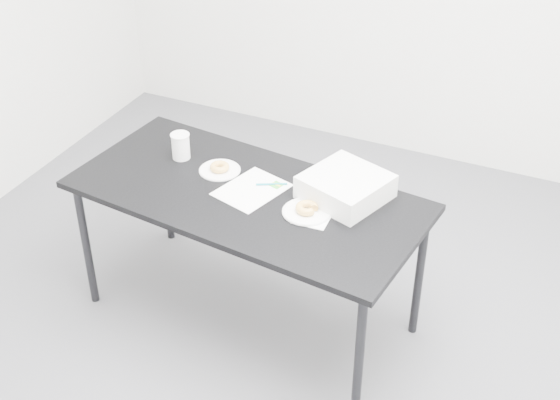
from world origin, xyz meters
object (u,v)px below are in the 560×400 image
at_px(table, 247,203).
at_px(bakery_box, 346,187).
at_px(plate_near, 307,212).
at_px(donut_far, 220,167).
at_px(donut_near, 307,208).
at_px(pen, 272,184).
at_px(plate_far, 220,170).
at_px(scorecard, 252,190).
at_px(coffee_cup, 181,146).

relative_size(table, bakery_box, 5.11).
height_order(plate_near, donut_far, donut_far).
distance_m(donut_near, bakery_box, 0.22).
bearing_deg(donut_near, table, 174.53).
distance_m(pen, plate_far, 0.28).
bearing_deg(scorecard, donut_far, 174.15).
relative_size(table, donut_far, 18.33).
height_order(scorecard, pen, pen).
bearing_deg(coffee_cup, table, -19.11).
xyz_separation_m(plate_near, bakery_box, (0.11, 0.19, 0.05)).
xyz_separation_m(plate_near, donut_far, (-0.52, 0.15, 0.02)).
height_order(table, plate_near, plate_near).
relative_size(pen, bakery_box, 0.43).
relative_size(donut_near, coffee_cup, 0.78).
bearing_deg(donut_far, table, -30.56).
bearing_deg(plate_near, scorecard, 167.99).
bearing_deg(donut_far, coffee_cup, 172.71).
xyz_separation_m(donut_far, bakery_box, (0.63, 0.04, 0.04)).
distance_m(table, scorecard, 0.07).
relative_size(table, plate_far, 8.61).
xyz_separation_m(scorecard, bakery_box, (0.42, 0.12, 0.06)).
xyz_separation_m(pen, donut_far, (-0.28, 0.01, 0.01)).
xyz_separation_m(table, bakery_box, (0.43, 0.16, 0.11)).
height_order(table, scorecard, scorecard).
bearing_deg(pen, coffee_cup, 148.26).
distance_m(plate_near, coffee_cup, 0.78).
height_order(donut_far, coffee_cup, coffee_cup).
xyz_separation_m(scorecard, plate_near, (0.31, -0.07, 0.00)).
xyz_separation_m(table, plate_far, (-0.21, 0.12, 0.06)).
bearing_deg(donut_near, bakery_box, 59.66).
relative_size(coffee_cup, bakery_box, 0.39).
bearing_deg(bakery_box, plate_near, -101.31).
bearing_deg(coffee_cup, pen, -4.89).
bearing_deg(plate_near, table, 174.53).
distance_m(table, bakery_box, 0.47).
height_order(pen, plate_far, pen).
xyz_separation_m(plate_far, donut_far, (0.00, 0.00, 0.02)).
relative_size(plate_near, bakery_box, 0.65).
relative_size(table, coffee_cup, 12.99).
distance_m(scorecard, plate_far, 0.23).
bearing_deg(plate_far, donut_near, -16.27).
xyz_separation_m(table, pen, (0.08, 0.11, 0.06)).
xyz_separation_m(table, donut_near, (0.31, -0.03, 0.08)).
bearing_deg(table, plate_far, 155.96).
height_order(donut_near, donut_far, donut_near).
height_order(table, pen, pen).
bearing_deg(bakery_box, plate_far, -157.61).
distance_m(scorecard, donut_far, 0.23).
xyz_separation_m(donut_near, plate_far, (-0.52, 0.15, -0.02)).
bearing_deg(plate_near, donut_near, 14.04).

